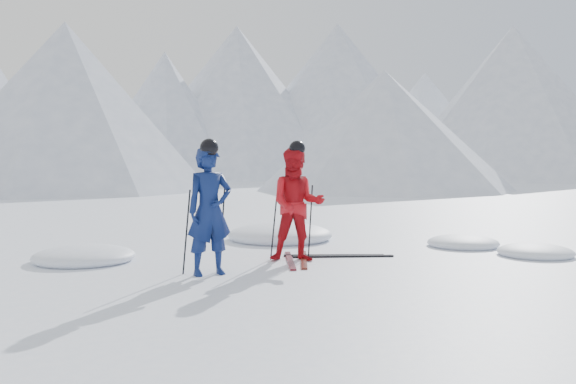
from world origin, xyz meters
name	(u,v)px	position (x,y,z in m)	size (l,w,h in m)	color
ground	(376,257)	(0.00, 0.00, 0.00)	(160.00, 160.00, 0.00)	white
mountain_range	(202,91)	(5.71, 35.31, 6.72)	(106.15, 62.94, 15.53)	#B2BCD1
skier_blue	(210,211)	(-2.97, -0.48, 0.91)	(0.66, 0.44, 1.82)	#0D1C50
skier_red	(297,204)	(-1.37, 0.15, 0.92)	(0.89, 0.69, 1.83)	#B70E16
pole_blue_left	(187,232)	(-3.27, -0.33, 0.61)	(0.02, 0.02, 1.22)	black
pole_blue_right	(222,230)	(-2.72, -0.23, 0.61)	(0.02, 0.02, 1.22)	black
pole_red_left	(274,223)	(-1.67, 0.40, 0.61)	(0.02, 0.02, 1.22)	black
pole_red_right	(310,222)	(-1.07, 0.30, 0.61)	(0.02, 0.02, 1.22)	black
ski_worn_left	(290,260)	(-1.49, 0.15, 0.01)	(0.09, 1.70, 0.03)	black
ski_worn_right	(304,260)	(-1.25, 0.15, 0.01)	(0.09, 1.70, 0.03)	black
ski_loose_a	(334,255)	(-0.60, 0.36, 0.01)	(0.09, 1.70, 0.03)	black
ski_loose_b	(343,256)	(-0.50, 0.21, 0.01)	(0.09, 1.70, 0.03)	black
snow_lumps	(291,246)	(-0.85, 1.71, 0.00)	(8.63, 5.24, 0.47)	white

